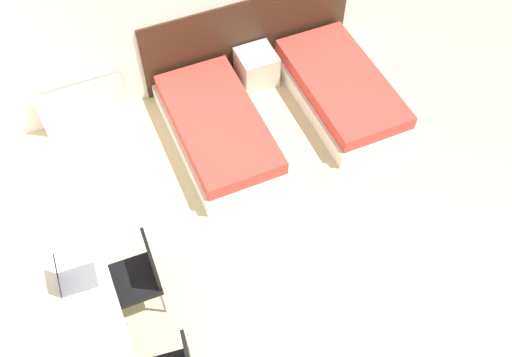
{
  "coord_description": "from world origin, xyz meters",
  "views": [
    {
      "loc": [
        -1.3,
        -0.52,
        5.08
      ],
      "look_at": [
        0.0,
        2.47,
        0.55
      ],
      "focal_mm": 40.0,
      "sensor_mm": 36.0,
      "label": 1
    }
  ],
  "objects_px": {
    "bed_near_door": "(341,89)",
    "laptop": "(71,278)",
    "bed_near_window": "(218,129)",
    "nightstand": "(256,67)",
    "chair_near_laptop": "(139,274)"
  },
  "relations": [
    {
      "from": "bed_near_window",
      "to": "laptop",
      "type": "xyz_separation_m",
      "value": [
        -1.86,
        -1.53,
        0.61
      ]
    },
    {
      "from": "bed_near_door",
      "to": "laptop",
      "type": "relative_size",
      "value": 5.8
    },
    {
      "from": "bed_near_door",
      "to": "chair_near_laptop",
      "type": "height_order",
      "value": "chair_near_laptop"
    },
    {
      "from": "bed_near_window",
      "to": "laptop",
      "type": "relative_size",
      "value": 5.8
    },
    {
      "from": "bed_near_window",
      "to": "nightstand",
      "type": "xyz_separation_m",
      "value": [
        0.79,
        0.72,
        0.03
      ]
    },
    {
      "from": "bed_near_door",
      "to": "chair_near_laptop",
      "type": "distance_m",
      "value": 3.31
    },
    {
      "from": "bed_near_window",
      "to": "nightstand",
      "type": "height_order",
      "value": "nightstand"
    },
    {
      "from": "laptop",
      "to": "nightstand",
      "type": "bearing_deg",
      "value": 43.22
    },
    {
      "from": "bed_near_door",
      "to": "laptop",
      "type": "distance_m",
      "value": 3.8
    },
    {
      "from": "bed_near_window",
      "to": "laptop",
      "type": "bearing_deg",
      "value": -140.67
    },
    {
      "from": "nightstand",
      "to": "laptop",
      "type": "xyz_separation_m",
      "value": [
        -2.65,
        -2.25,
        0.58
      ]
    },
    {
      "from": "bed_near_window",
      "to": "bed_near_door",
      "type": "height_order",
      "value": "same"
    },
    {
      "from": "nightstand",
      "to": "laptop",
      "type": "relative_size",
      "value": 1.38
    },
    {
      "from": "nightstand",
      "to": "chair_near_laptop",
      "type": "height_order",
      "value": "chair_near_laptop"
    },
    {
      "from": "bed_near_window",
      "to": "chair_near_laptop",
      "type": "distance_m",
      "value": 2.08
    }
  ]
}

